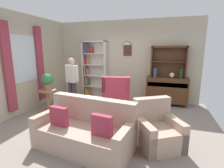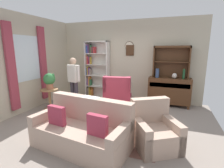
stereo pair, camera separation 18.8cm
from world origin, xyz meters
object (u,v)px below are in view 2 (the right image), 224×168
object	(u,v)px
bottle_wine	(184,74)
plant_stand	(50,97)
vase_tall	(157,73)
person_reading	(74,79)
bookshelf	(95,70)
wingback_chair	(118,98)
sideboard_hutch	(171,57)
armchair_floral	(154,132)
couch_floral	(82,131)
sideboard	(169,90)
vase_round	(174,76)
potted_plant_large	(50,80)

from	to	relation	value
bottle_wine	plant_stand	bearing A→B (deg)	-158.19
vase_tall	person_reading	distance (m)	2.65
bookshelf	plant_stand	distance (m)	1.96
bottle_wine	wingback_chair	world-z (taller)	bottle_wine
vase_tall	bookshelf	bearing A→B (deg)	175.81
sideboard_hutch	bottle_wine	bearing A→B (deg)	-26.96
bookshelf	armchair_floral	world-z (taller)	bookshelf
couch_floral	plant_stand	world-z (taller)	couch_floral
bookshelf	person_reading	distance (m)	1.27
sideboard	person_reading	bearing A→B (deg)	-157.39
plant_stand	person_reading	bearing A→B (deg)	36.33
vase_round	sideboard	bearing A→B (deg)	152.83
wingback_chair	plant_stand	xyz separation A→B (m)	(-1.96, -0.65, 0.01)
sideboard	bottle_wine	world-z (taller)	bottle_wine
sideboard	vase_tall	world-z (taller)	vase_tall
bookshelf	plant_stand	world-z (taller)	bookshelf
sideboard_hutch	bottle_wine	distance (m)	0.65
wingback_chair	potted_plant_large	bearing A→B (deg)	-162.25
couch_floral	armchair_floral	bearing A→B (deg)	19.96
sideboard_hutch	vase_round	world-z (taller)	sideboard_hutch
vase_round	couch_floral	bearing A→B (deg)	-118.17
sideboard	vase_round	bearing A→B (deg)	-27.17
bookshelf	vase_tall	world-z (taller)	bookshelf
bookshelf	sideboard_hutch	world-z (taller)	bookshelf
bottle_wine	potted_plant_large	xyz separation A→B (m)	(-3.77, -1.49, -0.16)
armchair_floral	potted_plant_large	distance (m)	3.41
sideboard	sideboard_hutch	distance (m)	1.06
sideboard	couch_floral	distance (m)	3.37
vase_round	wingback_chair	xyz separation A→B (m)	(-1.57, -0.89, -0.62)
person_reading	sideboard_hutch	bearing A→B (deg)	24.48
sideboard_hutch	potted_plant_large	distance (m)	3.83
wingback_chair	person_reading	size ratio (longest dim) A/B	0.67
sideboard	armchair_floral	distance (m)	2.58
couch_floral	person_reading	distance (m)	2.37
vase_tall	bottle_wine	distance (m)	0.78
bookshelf	sideboard_hutch	size ratio (longest dim) A/B	1.91
bookshelf	sideboard	size ratio (longest dim) A/B	1.62
bookshelf	sideboard_hutch	bearing A→B (deg)	0.50
wingback_chair	armchair_floral	bearing A→B (deg)	-52.01
plant_stand	sideboard	bearing A→B (deg)	25.29
sideboard_hutch	person_reading	bearing A→B (deg)	-155.52
armchair_floral	wingback_chair	world-z (taller)	wingback_chair
sideboard_hutch	vase_tall	distance (m)	0.66
potted_plant_large	armchair_floral	bearing A→B (deg)	-17.17
vase_tall	armchair_floral	xyz separation A→B (m)	(0.21, -2.48, -0.77)
sideboard	sideboard_hutch	bearing A→B (deg)	90.00
sideboard	sideboard_hutch	world-z (taller)	sideboard_hutch
vase_round	bottle_wine	xyz separation A→B (m)	(0.26, -0.02, 0.07)
person_reading	armchair_floral	bearing A→B (deg)	-28.06
vase_tall	couch_floral	bearing A→B (deg)	-109.88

